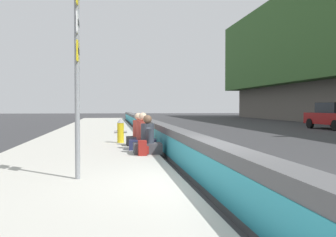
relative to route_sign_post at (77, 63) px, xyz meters
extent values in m
plane|color=#353538|center=(-0.79, -2.34, -2.23)|extent=(160.00, 160.00, 0.00)
cube|color=#B5B2A8|center=(-0.79, 0.31, -2.16)|extent=(80.00, 4.40, 0.14)
cube|color=#545456|center=(-0.79, -2.34, -1.81)|extent=(76.00, 0.44, 0.85)
cube|color=teal|center=(-0.79, -2.11, -1.85)|extent=(74.48, 0.01, 0.54)
cylinder|color=gray|center=(0.00, 0.01, -0.29)|extent=(0.09, 0.09, 3.60)
cube|color=white|center=(0.00, -0.01, 0.71)|extent=(0.44, 0.02, 0.36)
cube|color=black|center=(0.00, -0.03, 0.71)|extent=(0.30, 0.01, 0.10)
cube|color=yellow|center=(0.00, -0.01, 0.21)|extent=(0.44, 0.02, 0.36)
cube|color=black|center=(0.00, -0.03, 0.21)|extent=(0.30, 0.01, 0.10)
cylinder|color=gold|center=(7.17, -0.92, -1.73)|extent=(0.24, 0.24, 0.72)
cone|color=gray|center=(7.17, -0.92, -1.29)|extent=(0.26, 0.26, 0.16)
cylinder|color=gray|center=(7.17, -1.09, -1.70)|extent=(0.10, 0.12, 0.10)
cylinder|color=gray|center=(7.17, -0.75, -1.70)|extent=(0.10, 0.12, 0.10)
cube|color=#424247|center=(3.75, -1.60, -1.95)|extent=(0.66, 0.78, 0.29)
cylinder|color=#333842|center=(3.75, -1.60, -1.53)|extent=(0.37, 0.37, 0.55)
sphere|color=brown|center=(3.75, -1.60, -1.14)|extent=(0.24, 0.24, 0.24)
cylinder|color=#333842|center=(3.95, -1.60, -1.59)|extent=(0.28, 0.13, 0.48)
cylinder|color=#333842|center=(3.54, -1.60, -1.59)|extent=(0.28, 0.13, 0.48)
cube|color=#23284C|center=(4.82, -1.55, -1.94)|extent=(0.76, 0.87, 0.30)
cylinder|color=#AD3D33|center=(4.82, -1.55, -1.50)|extent=(0.39, 0.39, 0.57)
sphere|color=beige|center=(4.82, -1.55, -1.09)|extent=(0.25, 0.25, 0.25)
cylinder|color=#AD3D33|center=(5.03, -1.57, -1.56)|extent=(0.31, 0.16, 0.50)
cylinder|color=#AD3D33|center=(4.61, -1.53, -1.56)|extent=(0.31, 0.16, 0.50)
cube|color=black|center=(6.10, -1.50, -1.95)|extent=(0.70, 0.81, 0.30)
cylinder|color=#AD3D33|center=(6.10, -1.50, -1.52)|extent=(0.38, 0.38, 0.56)
sphere|color=beige|center=(6.10, -1.50, -1.12)|extent=(0.25, 0.25, 0.25)
cylinder|color=#AD3D33|center=(6.31, -1.50, -1.58)|extent=(0.29, 0.14, 0.49)
cylinder|color=#AD3D33|center=(5.90, -1.51, -1.58)|extent=(0.29, 0.14, 0.49)
cube|color=maroon|center=(3.32, -1.42, -1.89)|extent=(0.32, 0.22, 0.40)
cube|color=maroon|center=(3.32, -1.56, -1.95)|extent=(0.22, 0.06, 0.20)
cube|color=maroon|center=(16.13, -14.60, -1.54)|extent=(4.56, 1.96, 0.72)
cube|color=black|center=(16.03, -14.60, -0.85)|extent=(2.26, 1.70, 0.66)
cylinder|color=black|center=(17.54, -13.68, -1.90)|extent=(0.67, 0.24, 0.66)
cylinder|color=black|center=(17.60, -15.41, -1.90)|extent=(0.67, 0.24, 0.66)
cylinder|color=black|center=(14.66, -13.78, -1.90)|extent=(0.67, 0.24, 0.66)
camera|label=1|loc=(-7.35, -0.61, -0.78)|focal=42.65mm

